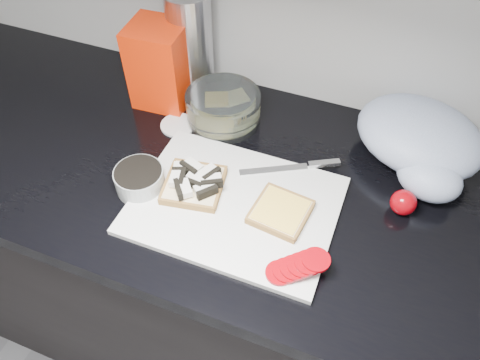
% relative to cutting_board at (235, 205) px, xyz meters
% --- Properties ---
extents(base_cabinet, '(3.50, 0.60, 0.86)m').
position_rel_cutting_board_xyz_m(base_cabinet, '(-0.02, 0.09, -0.48)').
color(base_cabinet, black).
rests_on(base_cabinet, ground).
extents(countertop, '(3.50, 0.64, 0.04)m').
position_rel_cutting_board_xyz_m(countertop, '(-0.02, 0.09, -0.03)').
color(countertop, black).
rests_on(countertop, base_cabinet).
extents(cutting_board, '(0.40, 0.30, 0.01)m').
position_rel_cutting_board_xyz_m(cutting_board, '(0.00, 0.00, 0.00)').
color(cutting_board, silver).
rests_on(cutting_board, countertop).
extents(bread_left, '(0.14, 0.14, 0.04)m').
position_rel_cutting_board_xyz_m(bread_left, '(-0.09, 0.01, 0.02)').
color(bread_left, beige).
rests_on(bread_left, cutting_board).
extents(bread_right, '(0.12, 0.12, 0.02)m').
position_rel_cutting_board_xyz_m(bread_right, '(0.09, 0.01, 0.01)').
color(bread_right, beige).
rests_on(bread_right, cutting_board).
extents(tomato_slices, '(0.12, 0.10, 0.03)m').
position_rel_cutting_board_xyz_m(tomato_slices, '(0.16, -0.10, 0.02)').
color(tomato_slices, '#92030B').
rests_on(tomato_slices, cutting_board).
extents(knife, '(0.20, 0.12, 0.01)m').
position_rel_cutting_board_xyz_m(knife, '(0.10, 0.14, 0.01)').
color(knife, '#BCBCC1').
rests_on(knife, cutting_board).
extents(seed_tub, '(0.10, 0.10, 0.05)m').
position_rel_cutting_board_xyz_m(seed_tub, '(-0.20, -0.02, 0.02)').
color(seed_tub, '#989D9C').
rests_on(seed_tub, countertop).
extents(tub_lid, '(0.11, 0.11, 0.01)m').
position_rel_cutting_board_xyz_m(tub_lid, '(-0.21, 0.17, -0.00)').
color(tub_lid, silver).
rests_on(tub_lid, countertop).
extents(glass_bowl, '(0.17, 0.17, 0.07)m').
position_rel_cutting_board_xyz_m(glass_bowl, '(-0.12, 0.23, 0.03)').
color(glass_bowl, silver).
rests_on(glass_bowl, countertop).
extents(bread_bag, '(0.13, 0.12, 0.20)m').
position_rel_cutting_board_xyz_m(bread_bag, '(-0.29, 0.25, 0.09)').
color(bread_bag, red).
rests_on(bread_bag, countertop).
extents(steel_canister, '(0.10, 0.10, 0.25)m').
position_rel_cutting_board_xyz_m(steel_canister, '(-0.24, 0.32, 0.12)').
color(steel_canister, '#A5A5AA').
rests_on(steel_canister, countertop).
extents(grocery_bag, '(0.33, 0.32, 0.12)m').
position_rel_cutting_board_xyz_m(grocery_bag, '(0.32, 0.26, 0.05)').
color(grocery_bag, silver).
rests_on(grocery_bag, countertop).
extents(whole_tomatoes, '(0.05, 0.05, 0.05)m').
position_rel_cutting_board_xyz_m(whole_tomatoes, '(0.31, 0.11, 0.02)').
color(whole_tomatoes, '#92030B').
rests_on(whole_tomatoes, countertop).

